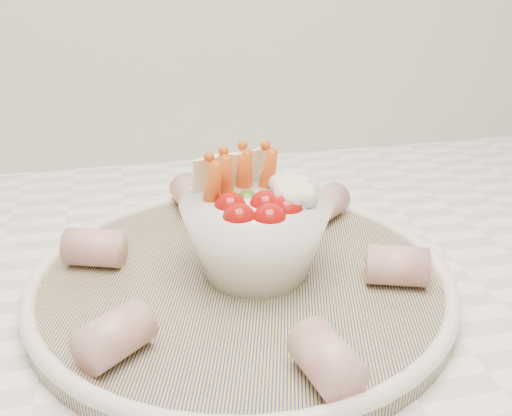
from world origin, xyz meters
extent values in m
cube|color=white|center=(0.00, 1.45, 0.90)|extent=(2.04, 0.62, 0.04)
cylinder|color=navy|center=(0.15, 1.43, 0.93)|extent=(0.41, 0.41, 0.01)
torus|color=white|center=(0.15, 1.43, 0.94)|extent=(0.33, 0.33, 0.01)
sphere|color=#A10D0A|center=(0.14, 1.41, 0.99)|extent=(0.02, 0.02, 0.02)
sphere|color=#A10D0A|center=(0.16, 1.40, 0.99)|extent=(0.02, 0.02, 0.02)
sphere|color=#A10D0A|center=(0.18, 1.41, 0.99)|extent=(0.02, 0.02, 0.02)
sphere|color=#A10D0A|center=(0.14, 1.43, 0.99)|extent=(0.02, 0.02, 0.02)
sphere|color=#A10D0A|center=(0.17, 1.42, 0.99)|extent=(0.02, 0.02, 0.02)
sphere|color=#426020|center=(0.16, 1.44, 0.99)|extent=(0.02, 0.02, 0.02)
cone|color=#C84C12|center=(0.14, 1.45, 1.00)|extent=(0.02, 0.03, 0.06)
cone|color=#C84C12|center=(0.16, 1.46, 1.00)|extent=(0.02, 0.03, 0.06)
cone|color=#C84C12|center=(0.18, 1.46, 1.00)|extent=(0.03, 0.03, 0.06)
cone|color=#C84C12|center=(0.13, 1.44, 1.00)|extent=(0.03, 0.03, 0.06)
sphere|color=white|center=(0.19, 1.44, 0.99)|extent=(0.03, 0.03, 0.03)
sphere|color=white|center=(0.19, 1.42, 0.99)|extent=(0.03, 0.03, 0.03)
cube|color=#ECEAB7|center=(0.15, 1.47, 1.00)|extent=(0.04, 0.01, 0.04)
cube|color=#ECEAB7|center=(0.16, 1.47, 1.00)|extent=(0.04, 0.03, 0.04)
cube|color=#ECEAB7|center=(0.13, 1.46, 1.00)|extent=(0.04, 0.02, 0.04)
cylinder|color=#B25551|center=(0.26, 1.39, 0.95)|extent=(0.05, 0.04, 0.03)
cylinder|color=#B25551|center=(0.25, 1.51, 0.95)|extent=(0.05, 0.05, 0.03)
cylinder|color=#B25551|center=(0.12, 1.56, 0.95)|extent=(0.04, 0.05, 0.03)
cylinder|color=#B25551|center=(0.03, 1.47, 0.95)|extent=(0.05, 0.04, 0.03)
cylinder|color=#B25551|center=(0.05, 1.35, 0.95)|extent=(0.05, 0.05, 0.03)
cylinder|color=#B25551|center=(0.17, 1.29, 0.95)|extent=(0.04, 0.05, 0.03)
camera|label=1|loc=(0.07, 1.04, 1.17)|focal=40.00mm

